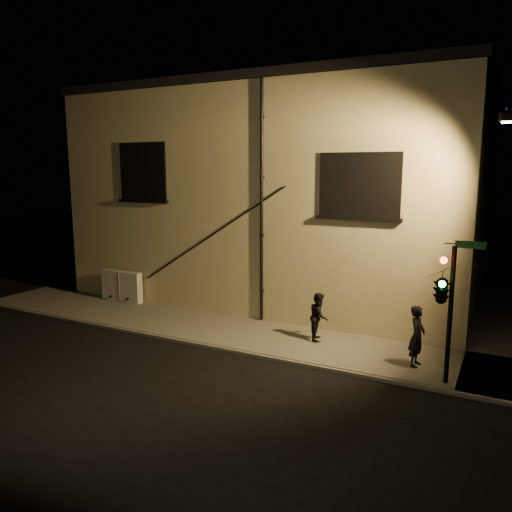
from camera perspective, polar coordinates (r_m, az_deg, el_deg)
The scene contains 7 objects.
ground at distance 14.88m, azimuth 1.79°, elevation -11.71°, with size 90.00×90.00×0.00m, color black.
sidewalk at distance 18.35m, azimuth 11.25°, elevation -7.47°, with size 21.00×16.00×0.12m.
building at distance 23.30m, azimuth 4.73°, elevation 7.23°, with size 16.20×12.23×8.80m.
utility_cabinet at distance 21.22m, azimuth -15.08°, elevation -3.34°, with size 1.90×0.32×1.25m, color silver.
pedestrian_a at distance 14.51m, azimuth 17.92°, elevation -8.71°, with size 0.62×0.41×1.70m, color black.
pedestrian_b at distance 16.01m, azimuth 7.21°, elevation -6.87°, with size 0.74×0.58×1.52m, color black.
traffic_signal at distance 13.13m, azimuth 20.55°, elevation -3.45°, with size 1.39×2.16×3.66m.
Camera 1 is at (5.92, -12.50, 5.48)m, focal length 35.00 mm.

